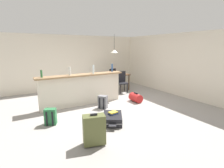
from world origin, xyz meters
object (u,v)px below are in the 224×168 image
object	(u,v)px
bottle_green	(41,74)
bottle_white	(70,71)
duffel_bag_red	(136,98)
suitcase_upright_olive	(94,130)
dining_table	(116,76)
pendant_lamp	(114,51)
book_stack	(113,113)
bottle_clear	(93,69)
dining_chair_far_side	(111,77)
bottle_blue	(112,68)
backpack_grey	(103,102)
backpack_green	(51,117)
dining_chair_near_partition	(122,81)
suitcase_flat_black	(113,119)

from	to	relation	value
bottle_green	bottle_white	size ratio (longest dim) A/B	0.86
duffel_bag_red	suitcase_upright_olive	size ratio (longest dim) A/B	0.73
dining_table	pendant_lamp	distance (m)	1.13
bottle_white	pendant_lamp	xyz separation A→B (m)	(2.42, 1.27, 0.59)
suitcase_upright_olive	dining_table	bearing A→B (deg)	53.17
suitcase_upright_olive	book_stack	xyz separation A→B (m)	(0.89, 0.76, -0.08)
bottle_clear	book_stack	bearing A→B (deg)	-96.93
dining_chair_far_side	bottle_blue	bearing A→B (deg)	-119.10
bottle_white	backpack_grey	world-z (taller)	bottle_white
bottle_green	backpack_grey	distance (m)	2.06
bottle_green	backpack_green	distance (m)	1.45
bottle_green	bottle_clear	xyz separation A→B (m)	(1.65, -0.08, 0.04)
dining_chair_near_partition	dining_chair_far_side	bearing A→B (deg)	84.06
bottle_blue	duffel_bag_red	size ratio (longest dim) A/B	0.59
bottle_green	duffel_bag_red	distance (m)	3.27
backpack_grey	book_stack	bearing A→B (deg)	-102.95
dining_chair_far_side	backpack_green	xyz separation A→B (m)	(-3.46, -2.90, -0.31)
backpack_green	suitcase_upright_olive	distance (m)	1.55
bottle_white	backpack_green	world-z (taller)	bottle_white
bottle_green	backpack_green	size ratio (longest dim) A/B	0.54
bottle_blue	pendant_lamp	distance (m)	1.55
suitcase_upright_olive	book_stack	world-z (taller)	suitcase_upright_olive
bottle_white	bottle_blue	size ratio (longest dim) A/B	0.91
dining_chair_far_side	suitcase_flat_black	xyz separation A→B (m)	(-2.04, -3.61, -0.41)
bottle_green	backpack_grey	xyz separation A→B (m)	(1.69, -0.68, -0.97)
backpack_grey	dining_chair_near_partition	bearing A→B (deg)	39.92
bottle_clear	dining_chair_far_side	size ratio (longest dim) A/B	0.32
bottle_blue	backpack_grey	world-z (taller)	bottle_blue
suitcase_upright_olive	bottle_white	bearing A→B (deg)	83.14
backpack_green	duffel_bag_red	distance (m)	3.07
bottle_green	suitcase_upright_olive	size ratio (longest dim) A/B	0.34
backpack_green	bottle_clear	bearing A→B (deg)	30.82
dining_chair_far_side	backpack_green	distance (m)	4.52
pendant_lamp	bottle_green	bearing A→B (deg)	-158.95
bottle_white	suitcase_upright_olive	bearing A→B (deg)	-96.86
bottle_green	suitcase_upright_olive	world-z (taller)	bottle_green
dining_chair_far_side	backpack_green	bearing A→B (deg)	-140.07
bottle_green	backpack_green	world-z (taller)	bottle_green
pendant_lamp	backpack_grey	size ratio (longest dim) A/B	2.00
bottle_clear	book_stack	distance (m)	1.93
backpack_green	dining_chair_near_partition	bearing A→B (deg)	27.90
dining_chair_near_partition	backpack_green	world-z (taller)	dining_chair_near_partition
pendant_lamp	book_stack	world-z (taller)	pendant_lamp
bottle_blue	dining_chair_near_partition	size ratio (longest dim) A/B	0.31
bottle_white	backpack_green	distance (m)	1.69
dining_table	dining_chair_near_partition	xyz separation A→B (m)	(-0.04, -0.55, -0.13)
bottle_clear	dining_chair_near_partition	distance (m)	1.98
dining_table	backpack_green	distance (m)	4.13
bottle_white	suitcase_upright_olive	world-z (taller)	bottle_white
pendant_lamp	bottle_clear	bearing A→B (deg)	-140.47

